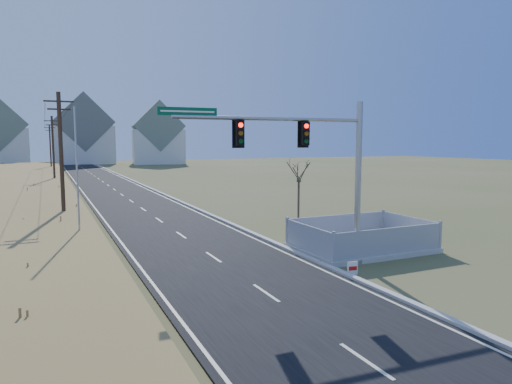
% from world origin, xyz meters
% --- Properties ---
extents(ground, '(260.00, 260.00, 0.00)m').
position_xyz_m(ground, '(0.00, 0.00, 0.00)').
color(ground, '#4A5026').
rests_on(ground, ground).
extents(road, '(8.00, 180.00, 0.06)m').
position_xyz_m(road, '(0.00, 50.00, 0.03)').
color(road, black).
rests_on(road, ground).
extents(curb, '(0.30, 180.00, 0.18)m').
position_xyz_m(curb, '(4.15, 50.00, 0.09)').
color(curb, '#B2AFA8').
rests_on(curb, ground).
extents(utility_pole_near, '(1.80, 0.26, 9.00)m').
position_xyz_m(utility_pole_near, '(-6.50, 15.00, 4.68)').
color(utility_pole_near, '#422D1E').
rests_on(utility_pole_near, ground).
extents(utility_pole_mid, '(1.80, 0.26, 9.00)m').
position_xyz_m(utility_pole_mid, '(-6.50, 45.00, 4.68)').
color(utility_pole_mid, '#422D1E').
rests_on(utility_pole_mid, ground).
extents(utility_pole_far, '(1.80, 0.26, 9.00)m').
position_xyz_m(utility_pole_far, '(-6.50, 75.00, 4.68)').
color(utility_pole_far, '#422D1E').
rests_on(utility_pole_far, ground).
extents(condo_n, '(15.27, 10.20, 18.54)m').
position_xyz_m(condo_n, '(2.00, 112.00, 7.61)').
color(condo_n, silver).
rests_on(condo_n, ground).
extents(condo_ne, '(14.12, 10.51, 16.52)m').
position_xyz_m(condo_ne, '(20.00, 104.00, 6.84)').
color(condo_ne, silver).
rests_on(condo_ne, ground).
extents(traffic_signal_mast, '(9.65, 0.93, 7.69)m').
position_xyz_m(traffic_signal_mast, '(4.04, 0.35, 4.67)').
color(traffic_signal_mast, '#9EA0A5').
rests_on(traffic_signal_mast, ground).
extents(fence_enclosure, '(6.98, 4.76, 1.60)m').
position_xyz_m(fence_enclosure, '(7.84, 2.31, 0.30)').
color(fence_enclosure, '#B7B5AD').
rests_on(fence_enclosure, ground).
extents(open_sign, '(0.49, 0.13, 0.60)m').
position_xyz_m(open_sign, '(4.55, -1.33, 0.32)').
color(open_sign, white).
rests_on(open_sign, ground).
extents(flagpole, '(0.34, 0.34, 7.59)m').
position_xyz_m(flagpole, '(-6.01, 7.67, 3.03)').
color(flagpole, '#B7B5AD').
rests_on(flagpole, ground).
extents(bare_tree, '(1.82, 1.82, 4.82)m').
position_xyz_m(bare_tree, '(8.48, 10.17, 3.88)').
color(bare_tree, '#4C3F33').
rests_on(bare_tree, ground).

